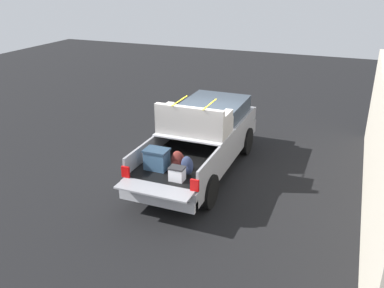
# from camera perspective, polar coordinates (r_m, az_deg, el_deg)

# --- Properties ---
(ground_plane) EXTENTS (40.00, 40.00, 0.00)m
(ground_plane) POSITION_cam_1_polar(r_m,az_deg,el_deg) (12.05, 1.07, -3.81)
(ground_plane) COLOR black
(pickup_truck) EXTENTS (6.05, 2.06, 2.23)m
(pickup_truck) POSITION_cam_1_polar(r_m,az_deg,el_deg) (11.95, 1.69, 1.01)
(pickup_truck) COLOR gray
(pickup_truck) RESTS_ON ground_plane
(building_facade) EXTENTS (10.46, 0.36, 3.09)m
(building_facade) POSITION_cam_1_polar(r_m,az_deg,el_deg) (10.30, 24.74, -1.34)
(building_facade) COLOR beige
(building_facade) RESTS_ON ground_plane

